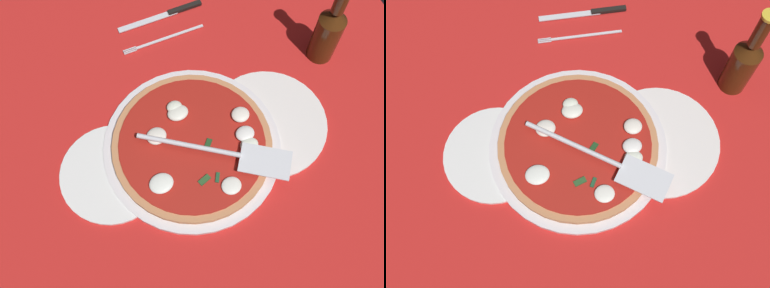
{
  "view_description": "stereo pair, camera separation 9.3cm",
  "coord_description": "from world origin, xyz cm",
  "views": [
    {
      "loc": [
        -14.64,
        -31.94,
        88.31
      ],
      "look_at": [
        1.13,
        1.69,
        2.42
      ],
      "focal_mm": 43.76,
      "sensor_mm": 36.0,
      "label": 1
    },
    {
      "loc": [
        -5.75,
        -34.82,
        88.31
      ],
      "look_at": [
        1.13,
        1.69,
        2.42
      ],
      "focal_mm": 43.76,
      "sensor_mm": 36.0,
      "label": 2
    }
  ],
  "objects": [
    {
      "name": "pizza_server",
      "position": [
        5.52,
        -3.5,
        4.54
      ],
      "size": [
        26.62,
        21.24,
        1.0
      ],
      "rotation": [
        0.0,
        0.0,
        5.64
      ],
      "color": "silver",
      "rests_on": "pizza"
    },
    {
      "name": "pizza",
      "position": [
        1.3,
        1.66,
        2.22
      ],
      "size": [
        32.29,
        32.29,
        2.79
      ],
      "color": "#C07B4E",
      "rests_on": "pizza_pan"
    },
    {
      "name": "pizza_pan",
      "position": [
        1.13,
        1.69,
        0.76
      ],
      "size": [
        36.02,
        36.02,
        1.32
      ],
      "primitive_type": "cylinder",
      "color": "silver",
      "rests_on": "ground_plane"
    },
    {
      "name": "dinner_plate_left",
      "position": [
        -15.59,
        3.3,
        0.6
      ],
      "size": [
        20.92,
        20.92,
        1.0
      ],
      "primitive_type": "cylinder",
      "color": "white",
      "rests_on": "ground_plane"
    },
    {
      "name": "place_setting_far",
      "position": [
        8.44,
        31.65,
        0.45
      ],
      "size": [
        21.6,
        14.29,
        1.4
      ],
      "rotation": [
        0.0,
        0.0,
        3.1
      ],
      "color": "white",
      "rests_on": "ground_plane"
    },
    {
      "name": "dinner_plate_right",
      "position": [
        17.77,
        -0.44,
        0.6
      ],
      "size": [
        24.64,
        24.64,
        1.0
      ],
      "primitive_type": "cylinder",
      "color": "white",
      "rests_on": "ground_plane"
    },
    {
      "name": "beer_bottle",
      "position": [
        36.59,
        10.43,
        8.78
      ],
      "size": [
        5.78,
        5.78,
        23.3
      ],
      "color": "#43210C",
      "rests_on": "ground_plane"
    },
    {
      "name": "ground_plane",
      "position": [
        0.0,
        0.0,
        -0.4
      ],
      "size": [
        115.35,
        115.35,
        0.8
      ],
      "primitive_type": "cube",
      "color": "red"
    },
    {
      "name": "checker_pattern",
      "position": [
        0.0,
        -0.0,
        0.05
      ],
      "size": [
        115.35,
        115.35,
        0.1
      ],
      "color": "silver",
      "rests_on": "ground_plane"
    }
  ]
}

